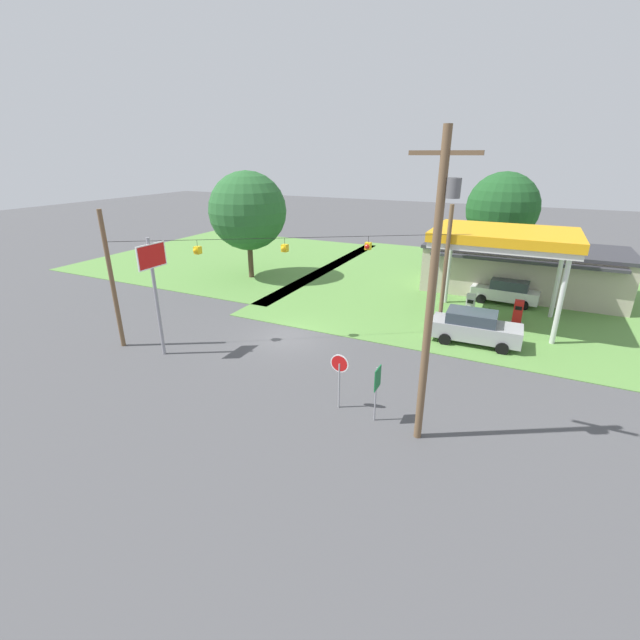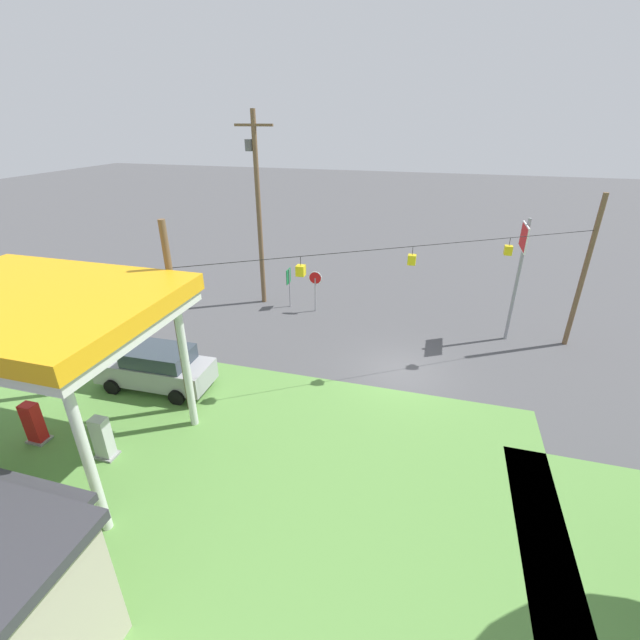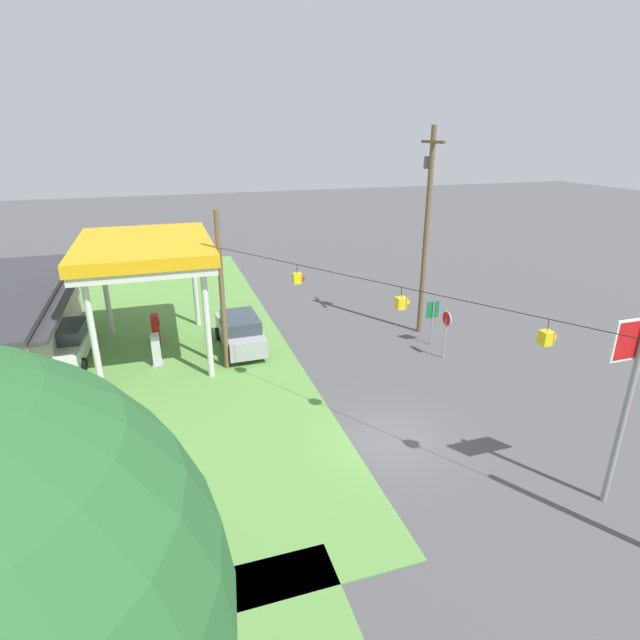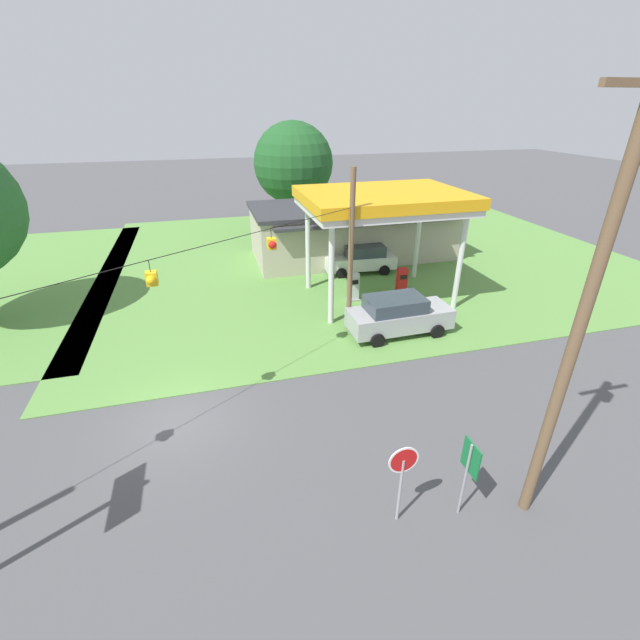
{
  "view_description": "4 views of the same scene",
  "coord_description": "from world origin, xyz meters",
  "px_view_note": "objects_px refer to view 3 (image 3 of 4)",
  "views": [
    {
      "loc": [
        11.8,
        -20.03,
        10.16
      ],
      "look_at": [
        1.97,
        0.34,
        1.34
      ],
      "focal_mm": 24.0,
      "sensor_mm": 36.0,
      "label": 1
    },
    {
      "loc": [
        -0.9,
        17.04,
        10.57
      ],
      "look_at": [
        3.78,
        0.27,
        2.28
      ],
      "focal_mm": 24.0,
      "sensor_mm": 36.0,
      "label": 2
    },
    {
      "loc": [
        -14.12,
        7.36,
        10.73
      ],
      "look_at": [
        5.04,
        1.21,
        3.05
      ],
      "focal_mm": 28.0,
      "sensor_mm": 36.0,
      "label": 3
    },
    {
      "loc": [
        1.7,
        -12.45,
        9.89
      ],
      "look_at": [
        5.66,
        2.24,
        2.14
      ],
      "focal_mm": 24.0,
      "sensor_mm": 36.0,
      "label": 4
    }
  ],
  "objects_px": {
    "stop_sign_overhead": "(633,371)",
    "fuel_pump_far": "(156,330)",
    "stop_sign_roadside": "(446,324)",
    "route_sign": "(433,314)",
    "car_at_pumps_front": "(240,331)",
    "utility_pole_main": "(427,224)",
    "gas_station_canopy": "(145,251)",
    "car_at_pumps_rear": "(67,343)",
    "fuel_pump_near": "(156,351)"
  },
  "relations": [
    {
      "from": "car_at_pumps_front",
      "to": "car_at_pumps_rear",
      "type": "height_order",
      "value": "car_at_pumps_front"
    },
    {
      "from": "fuel_pump_near",
      "to": "fuel_pump_far",
      "type": "bearing_deg",
      "value": 0.0
    },
    {
      "from": "stop_sign_overhead",
      "to": "utility_pole_main",
      "type": "relative_size",
      "value": 0.58
    },
    {
      "from": "car_at_pumps_rear",
      "to": "stop_sign_overhead",
      "type": "height_order",
      "value": "stop_sign_overhead"
    },
    {
      "from": "stop_sign_overhead",
      "to": "route_sign",
      "type": "bearing_deg",
      "value": -4.41
    },
    {
      "from": "car_at_pumps_front",
      "to": "car_at_pumps_rear",
      "type": "relative_size",
      "value": 1.06
    },
    {
      "from": "car_at_pumps_rear",
      "to": "fuel_pump_near",
      "type": "bearing_deg",
      "value": 69.46
    },
    {
      "from": "gas_station_canopy",
      "to": "fuel_pump_far",
      "type": "relative_size",
      "value": 5.14
    },
    {
      "from": "fuel_pump_far",
      "to": "car_at_pumps_rear",
      "type": "relative_size",
      "value": 0.35
    },
    {
      "from": "stop_sign_overhead",
      "to": "route_sign",
      "type": "xyz_separation_m",
      "value": [
        12.31,
        -0.95,
        -2.72
      ]
    },
    {
      "from": "car_at_pumps_front",
      "to": "utility_pole_main",
      "type": "height_order",
      "value": "utility_pole_main"
    },
    {
      "from": "gas_station_canopy",
      "to": "utility_pole_main",
      "type": "height_order",
      "value": "utility_pole_main"
    },
    {
      "from": "car_at_pumps_front",
      "to": "stop_sign_overhead",
      "type": "distance_m",
      "value": 17.61
    },
    {
      "from": "stop_sign_roadside",
      "to": "route_sign",
      "type": "distance_m",
      "value": 1.74
    },
    {
      "from": "fuel_pump_near",
      "to": "utility_pole_main",
      "type": "relative_size",
      "value": 0.15
    },
    {
      "from": "car_at_pumps_front",
      "to": "route_sign",
      "type": "bearing_deg",
      "value": -106.08
    },
    {
      "from": "gas_station_canopy",
      "to": "route_sign",
      "type": "height_order",
      "value": "gas_station_canopy"
    },
    {
      "from": "gas_station_canopy",
      "to": "fuel_pump_near",
      "type": "relative_size",
      "value": 5.14
    },
    {
      "from": "fuel_pump_far",
      "to": "utility_pole_main",
      "type": "xyz_separation_m",
      "value": [
        -2.8,
        -14.23,
        5.34
      ]
    },
    {
      "from": "stop_sign_overhead",
      "to": "car_at_pumps_front",
      "type": "bearing_deg",
      "value": 30.62
    },
    {
      "from": "stop_sign_roadside",
      "to": "utility_pole_main",
      "type": "xyz_separation_m",
      "value": [
        3.57,
        -0.54,
        4.3
      ]
    },
    {
      "from": "stop_sign_roadside",
      "to": "stop_sign_overhead",
      "type": "bearing_deg",
      "value": -3.81
    },
    {
      "from": "car_at_pumps_rear",
      "to": "car_at_pumps_front",
      "type": "bearing_deg",
      "value": 86.49
    },
    {
      "from": "car_at_pumps_front",
      "to": "stop_sign_roadside",
      "type": "height_order",
      "value": "stop_sign_roadside"
    },
    {
      "from": "car_at_pumps_front",
      "to": "fuel_pump_near",
      "type": "bearing_deg",
      "value": 99.29
    },
    {
      "from": "fuel_pump_far",
      "to": "stop_sign_roadside",
      "type": "xyz_separation_m",
      "value": [
        -6.38,
        -13.68,
        1.05
      ]
    },
    {
      "from": "fuel_pump_near",
      "to": "stop_sign_overhead",
      "type": "height_order",
      "value": "stop_sign_overhead"
    },
    {
      "from": "stop_sign_overhead",
      "to": "fuel_pump_far",
      "type": "bearing_deg",
      "value": 37.42
    },
    {
      "from": "stop_sign_overhead",
      "to": "route_sign",
      "type": "height_order",
      "value": "stop_sign_overhead"
    },
    {
      "from": "car_at_pumps_front",
      "to": "route_sign",
      "type": "distance_m",
      "value": 10.1
    },
    {
      "from": "fuel_pump_far",
      "to": "stop_sign_roadside",
      "type": "bearing_deg",
      "value": -114.99
    },
    {
      "from": "stop_sign_overhead",
      "to": "fuel_pump_near",
      "type": "bearing_deg",
      "value": 42.7
    },
    {
      "from": "route_sign",
      "to": "gas_station_canopy",
      "type": "bearing_deg",
      "value": 77.03
    },
    {
      "from": "gas_station_canopy",
      "to": "stop_sign_roadside",
      "type": "distance_m",
      "value": 14.97
    },
    {
      "from": "car_at_pumps_rear",
      "to": "utility_pole_main",
      "type": "distance_m",
      "value": 19.21
    },
    {
      "from": "fuel_pump_far",
      "to": "route_sign",
      "type": "xyz_separation_m",
      "value": [
        -4.66,
        -13.93,
        0.95
      ]
    },
    {
      "from": "utility_pole_main",
      "to": "car_at_pumps_rear",
      "type": "bearing_deg",
      "value": 84.29
    },
    {
      "from": "car_at_pumps_rear",
      "to": "stop_sign_overhead",
      "type": "xyz_separation_m",
      "value": [
        -16.0,
        -17.16,
        3.5
      ]
    },
    {
      "from": "car_at_pumps_front",
      "to": "stop_sign_overhead",
      "type": "height_order",
      "value": "stop_sign_overhead"
    },
    {
      "from": "stop_sign_roadside",
      "to": "route_sign",
      "type": "bearing_deg",
      "value": 171.94
    },
    {
      "from": "fuel_pump_near",
      "to": "route_sign",
      "type": "xyz_separation_m",
      "value": [
        -1.76,
        -13.93,
        0.95
      ]
    },
    {
      "from": "gas_station_canopy",
      "to": "route_sign",
      "type": "bearing_deg",
      "value": -102.97
    },
    {
      "from": "car_at_pumps_front",
      "to": "car_at_pumps_rear",
      "type": "distance_m",
      "value": 8.44
    },
    {
      "from": "fuel_pump_near",
      "to": "car_at_pumps_rear",
      "type": "xyz_separation_m",
      "value": [
        1.93,
        4.18,
        0.16
      ]
    },
    {
      "from": "gas_station_canopy",
      "to": "car_at_pumps_rear",
      "type": "relative_size",
      "value": 1.78
    },
    {
      "from": "stop_sign_roadside",
      "to": "car_at_pumps_front",
      "type": "bearing_deg",
      "value": -114.21
    },
    {
      "from": "gas_station_canopy",
      "to": "car_at_pumps_front",
      "type": "distance_m",
      "value": 6.08
    },
    {
      "from": "utility_pole_main",
      "to": "route_sign",
      "type": "bearing_deg",
      "value": 170.76
    },
    {
      "from": "fuel_pump_near",
      "to": "fuel_pump_far",
      "type": "relative_size",
      "value": 1.0
    },
    {
      "from": "car_at_pumps_rear",
      "to": "fuel_pump_far",
      "type": "bearing_deg",
      "value": 107.23
    }
  ]
}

